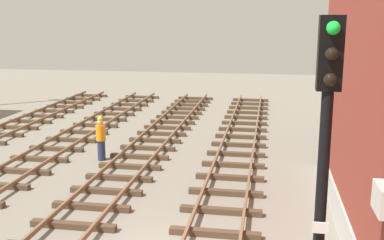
# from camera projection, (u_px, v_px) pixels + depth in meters

# --- Properties ---
(signal_mast) EXTENTS (0.36, 0.40, 5.84)m
(signal_mast) POSITION_uv_depth(u_px,v_px,m) (324.00, 162.00, 7.16)
(signal_mast) COLOR black
(signal_mast) RESTS_ON ground
(track_worker_foreground) EXTENTS (0.40, 0.40, 1.87)m
(track_worker_foreground) POSITION_uv_depth(u_px,v_px,m) (101.00, 138.00, 19.32)
(track_worker_foreground) COLOR #262D4C
(track_worker_foreground) RESTS_ON ground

